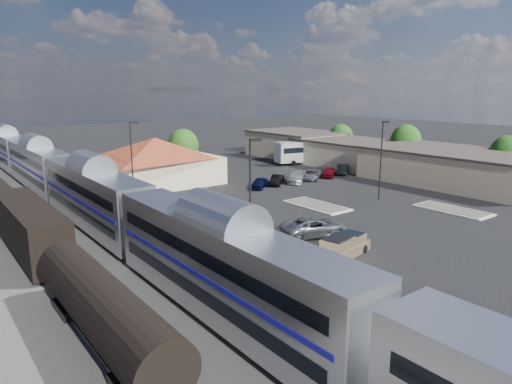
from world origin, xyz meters
TOP-DOWN VIEW (x-y plane):
  - ground at (0.00, 0.00)m, footprint 280.00×280.00m
  - railbed at (-21.00, 8.00)m, footprint 16.00×100.00m
  - platform at (-12.00, 6.00)m, footprint 5.50×92.00m
  - passenger_train at (-18.00, 8.11)m, footprint 3.00×104.00m
  - freight_cars at (-24.00, 4.55)m, footprint 2.80×46.00m
  - station_depot at (-4.56, 24.00)m, footprint 18.35×12.24m
  - buildings_east at (28.00, 14.28)m, footprint 14.40×51.40m
  - traffic_island_south at (4.00, 2.00)m, footprint 3.30×7.50m
  - traffic_island_north at (14.00, -8.00)m, footprint 3.30×7.50m
  - lamp_plat_s at (-10.90, -6.00)m, footprint 1.08×0.25m
  - lamp_plat_n at (-10.90, 16.00)m, footprint 1.08×0.25m
  - lamp_lot at (12.10, 0.00)m, footprint 1.08×0.25m
  - tree_east_a at (34.00, -4.00)m, footprint 4.56×4.56m
  - tree_east_b at (34.00, 12.00)m, footprint 4.94×4.94m
  - tree_east_c at (34.00, 26.00)m, footprint 4.41×4.41m
  - tree_depot at (3.00, 30.00)m, footprint 4.71×4.71m
  - pickup_truck at (-5.22, -10.22)m, footprint 5.27×2.86m
  - suv at (-3.53, -5.21)m, footprint 6.37×4.15m
  - coach_bus at (24.00, 24.30)m, footprint 12.21×5.15m
  - person_a at (-11.88, -0.94)m, footprint 0.57×0.70m
  - person_b at (-13.37, 2.66)m, footprint 0.87×0.96m
  - parked_car_a at (4.72, 13.17)m, footprint 4.16×3.62m
  - parked_car_b at (7.92, 13.47)m, footprint 4.02×3.65m
  - parked_car_c at (11.12, 13.17)m, footprint 5.14×4.72m
  - parked_car_d at (14.32, 13.47)m, footprint 5.16×4.59m
  - parked_car_e at (17.52, 13.17)m, footprint 4.38×3.80m
  - parked_car_f at (20.72, 13.47)m, footprint 4.28×3.74m

SIDE VIEW (x-z plane):
  - ground at x=0.00m, z-range 0.00..0.00m
  - railbed at x=-21.00m, z-range 0.00..0.12m
  - platform at x=-12.00m, z-range 0.00..0.18m
  - traffic_island_south at x=4.00m, z-range 0.00..0.21m
  - traffic_island_north at x=14.00m, z-range 0.00..0.21m
  - parked_car_d at x=14.32m, z-range 0.00..1.33m
  - parked_car_b at x=7.92m, z-range 0.00..1.33m
  - parked_car_a at x=4.72m, z-range 0.00..1.35m
  - parked_car_f at x=20.72m, z-range 0.00..1.40m
  - parked_car_e at x=17.52m, z-range 0.00..1.42m
  - parked_car_c at x=11.12m, z-range 0.00..1.45m
  - suv at x=-3.53m, z-range 0.00..1.63m
  - pickup_truck at x=-5.22m, z-range -0.04..1.68m
  - person_b at x=-13.37m, z-range 0.18..1.80m
  - person_a at x=-11.88m, z-range 0.18..1.83m
  - freight_cars at x=-24.00m, z-range -0.07..3.93m
  - coach_bus at x=24.00m, z-range 0.29..4.12m
  - buildings_east at x=28.00m, z-range -0.13..4.67m
  - passenger_train at x=-18.00m, z-range 0.09..5.64m
  - station_depot at x=-4.56m, z-range 0.03..6.23m
  - tree_east_c at x=34.00m, z-range 0.66..6.87m
  - tree_east_a at x=34.00m, z-range 0.68..7.10m
  - tree_depot at x=3.00m, z-range 0.71..7.34m
  - tree_east_b at x=34.00m, z-range 0.74..7.70m
  - lamp_plat_s at x=-10.90m, z-range 0.84..9.84m
  - lamp_plat_n at x=-10.90m, z-range 0.84..9.84m
  - lamp_lot at x=12.10m, z-range 0.84..9.84m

